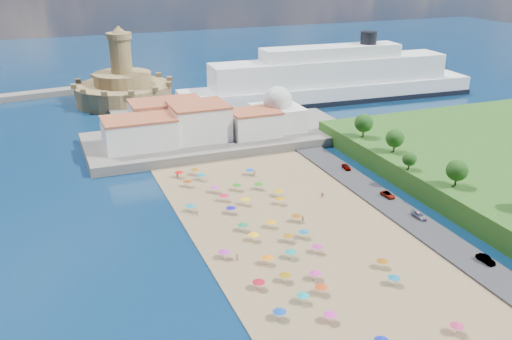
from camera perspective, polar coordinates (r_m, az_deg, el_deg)
name	(u,v)px	position (r m, az deg, el deg)	size (l,w,h in m)	color
ground	(280,243)	(128.67, 2.42, -7.34)	(700.00, 700.00, 0.00)	#071938
terrace	(221,138)	(194.35, -3.52, 3.24)	(90.00, 36.00, 3.00)	#59544C
jetty	(137,118)	(222.19, -11.78, 5.07)	(18.00, 70.00, 2.40)	#59544C
waterfront_buildings	(182,123)	(189.68, -7.39, 4.66)	(57.00, 29.00, 11.00)	silver
domed_building	(278,112)	(197.17, 2.17, 5.80)	(16.00, 16.00, 15.00)	silver
fortress	(123,88)	(249.60, -13.13, 8.04)	(40.00, 40.00, 32.40)	#9D844E
cruise_ship	(330,81)	(248.62, 7.41, 8.79)	(131.85, 24.83, 28.64)	black
beach_parasols	(295,259)	(118.66, 3.97, -8.85)	(32.09, 114.22, 2.20)	gray
beachgoers	(278,241)	(127.48, 2.24, -7.08)	(36.62, 97.81, 1.84)	tan
parked_cars	(417,214)	(144.25, 15.85, -4.27)	(2.35, 75.95, 1.43)	gray
hillside_trees	(485,182)	(144.91, 21.92, -1.09)	(15.67, 110.44, 7.61)	#382314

